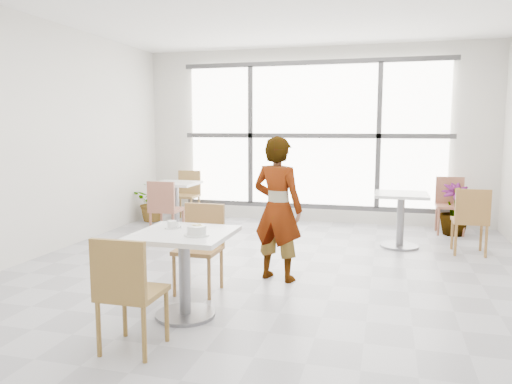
% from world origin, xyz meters
% --- Properties ---
extents(floor, '(7.00, 7.00, 0.00)m').
position_xyz_m(floor, '(0.00, 0.00, 0.00)').
color(floor, '#9E9EA5').
rests_on(floor, ground).
extents(wall_back, '(6.00, 0.00, 6.00)m').
position_xyz_m(wall_back, '(0.00, 3.50, 1.50)').
color(wall_back, silver).
rests_on(wall_back, ground).
extents(wall_front, '(6.00, 0.00, 6.00)m').
position_xyz_m(wall_front, '(0.00, -3.50, 1.50)').
color(wall_front, silver).
rests_on(wall_front, ground).
extents(wall_left, '(0.00, 7.00, 7.00)m').
position_xyz_m(wall_left, '(-3.00, 0.00, 1.50)').
color(wall_left, silver).
rests_on(wall_left, ground).
extents(window, '(4.60, 0.07, 2.52)m').
position_xyz_m(window, '(0.00, 3.44, 1.50)').
color(window, white).
rests_on(window, ground).
extents(main_table, '(0.80, 0.80, 0.75)m').
position_xyz_m(main_table, '(-0.41, -1.16, 0.52)').
color(main_table, silver).
rests_on(main_table, ground).
extents(chair_near, '(0.42, 0.42, 0.87)m').
position_xyz_m(chair_near, '(-0.52, -1.93, 0.50)').
color(chair_near, olive).
rests_on(chair_near, ground).
extents(chair_far, '(0.42, 0.42, 0.87)m').
position_xyz_m(chair_far, '(-0.53, -0.46, 0.50)').
color(chair_far, '#9E703C').
rests_on(chair_far, ground).
extents(oatmeal_bowl, '(0.21, 0.21, 0.09)m').
position_xyz_m(oatmeal_bowl, '(-0.25, -1.25, 0.79)').
color(oatmeal_bowl, silver).
rests_on(oatmeal_bowl, main_table).
extents(coffee_cup, '(0.16, 0.13, 0.07)m').
position_xyz_m(coffee_cup, '(-0.57, -1.04, 0.78)').
color(coffee_cup, silver).
rests_on(coffee_cup, main_table).
extents(person, '(0.64, 0.51, 1.55)m').
position_xyz_m(person, '(0.14, 0.08, 0.77)').
color(person, black).
rests_on(person, ground).
extents(bg_table_left, '(0.70, 0.70, 0.75)m').
position_xyz_m(bg_table_left, '(-2.09, 2.37, 0.49)').
color(bg_table_left, silver).
rests_on(bg_table_left, ground).
extents(bg_table_right, '(0.70, 0.70, 0.75)m').
position_xyz_m(bg_table_right, '(1.45, 1.93, 0.49)').
color(bg_table_right, silver).
rests_on(bg_table_right, ground).
extents(bg_chair_left_near, '(0.42, 0.42, 0.87)m').
position_xyz_m(bg_chair_left_near, '(-1.87, 1.51, 0.50)').
color(bg_chair_left_near, '#935A46').
rests_on(bg_chair_left_near, ground).
extents(bg_chair_left_far, '(0.42, 0.42, 0.87)m').
position_xyz_m(bg_chair_left_far, '(-2.19, 3.10, 0.50)').
color(bg_chair_left_far, '#9D7742').
rests_on(bg_chair_left_far, ground).
extents(bg_chair_right_near, '(0.42, 0.42, 0.87)m').
position_xyz_m(bg_chair_right_near, '(2.31, 1.73, 0.50)').
color(bg_chair_right_near, olive).
rests_on(bg_chair_right_near, ground).
extents(bg_chair_right_far, '(0.42, 0.42, 0.87)m').
position_xyz_m(bg_chair_right_far, '(2.22, 3.10, 0.50)').
color(bg_chair_right_far, '#925741').
rests_on(bg_chair_right_far, ground).
extents(plant_left, '(0.64, 0.56, 0.68)m').
position_xyz_m(plant_left, '(-2.70, 2.78, 0.34)').
color(plant_left, '#528B4D').
rests_on(plant_left, ground).
extents(plant_right, '(0.54, 0.54, 0.79)m').
position_xyz_m(plant_right, '(2.27, 2.95, 0.40)').
color(plant_right, '#4E8140').
rests_on(plant_right, ground).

